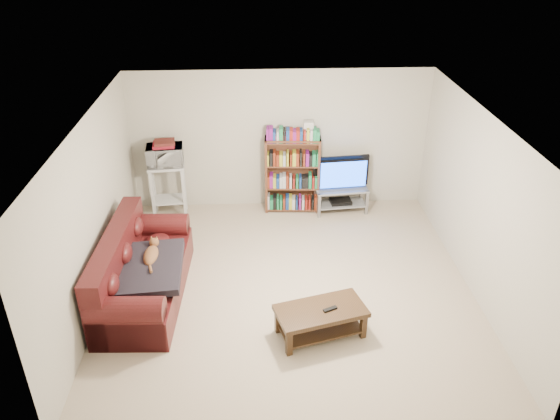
{
  "coord_description": "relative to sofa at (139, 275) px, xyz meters",
  "views": [
    {
      "loc": [
        -0.42,
        -6.14,
        4.57
      ],
      "look_at": [
        -0.1,
        0.4,
        1.0
      ],
      "focal_mm": 35.0,
      "sensor_mm": 36.0,
      "label": 1
    }
  ],
  "objects": [
    {
      "name": "blanket",
      "position": [
        0.18,
        -0.16,
        0.22
      ],
      "size": [
        0.9,
        1.14,
        0.19
      ],
      "primitive_type": "cube",
      "rotation": [
        0.05,
        -0.04,
        0.04
      ],
      "color": "black",
      "rests_on": "sofa"
    },
    {
      "name": "wall_left",
      "position": [
        -0.49,
        0.1,
        0.87
      ],
      "size": [
        0.0,
        5.0,
        5.0
      ],
      "primitive_type": "plane",
      "rotation": [
        1.57,
        0.0,
        1.57
      ],
      "color": "beige",
      "rests_on": "ground"
    },
    {
      "name": "wall_front",
      "position": [
        2.01,
        -2.4,
        0.87
      ],
      "size": [
        5.0,
        0.0,
        5.0
      ],
      "primitive_type": "plane",
      "rotation": [
        -1.57,
        0.0,
        0.0
      ],
      "color": "beige",
      "rests_on": "ground"
    },
    {
      "name": "television",
      "position": [
        3.05,
        2.24,
        0.39
      ],
      "size": [
        0.96,
        0.22,
        0.55
      ],
      "primitive_type": "imported",
      "rotation": [
        0.0,
        0.0,
        3.24
      ],
      "color": "black",
      "rests_on": "tv_stand"
    },
    {
      "name": "dvd_player",
      "position": [
        3.05,
        2.24,
        -0.14
      ],
      "size": [
        0.38,
        0.28,
        0.06
      ],
      "primitive_type": "cube",
      "rotation": [
        0.0,
        0.0,
        0.1
      ],
      "color": "black",
      "rests_on": "tv_stand"
    },
    {
      "name": "shelf_clutter",
      "position": [
        2.31,
        2.35,
        1.1
      ],
      "size": [
        0.68,
        0.22,
        0.28
      ],
      "rotation": [
        0.0,
        0.0,
        -0.06
      ],
      "color": "silver",
      "rests_on": "bookshelf"
    },
    {
      "name": "cat",
      "position": [
        0.19,
        0.04,
        0.28
      ],
      "size": [
        0.27,
        0.61,
        0.18
      ],
      "primitive_type": null,
      "rotation": [
        0.0,
        0.0,
        -0.04
      ],
      "color": "brown",
      "rests_on": "sofa"
    },
    {
      "name": "coffee_table",
      "position": [
        2.34,
        -0.89,
        -0.06
      ],
      "size": [
        1.18,
        0.81,
        0.39
      ],
      "rotation": [
        0.0,
        0.0,
        0.27
      ],
      "color": "#362313",
      "rests_on": "floor"
    },
    {
      "name": "microwave_stand",
      "position": [
        0.12,
        2.25,
        0.27
      ],
      "size": [
        0.63,
        0.49,
        0.95
      ],
      "rotation": [
        0.0,
        0.0,
        0.1
      ],
      "color": "silver",
      "rests_on": "floor"
    },
    {
      "name": "tv_stand",
      "position": [
        3.05,
        2.24,
        -0.03
      ],
      "size": [
        0.92,
        0.48,
        0.44
      ],
      "rotation": [
        0.0,
        0.0,
        0.1
      ],
      "color": "#999EA3",
      "rests_on": "floor"
    },
    {
      "name": "bookshelf",
      "position": [
        2.21,
        2.34,
        0.35
      ],
      "size": [
        0.94,
        0.34,
        1.33
      ],
      "rotation": [
        0.0,
        0.0,
        -0.06
      ],
      "color": "brown",
      "rests_on": "floor"
    },
    {
      "name": "remote",
      "position": [
        2.45,
        -0.91,
        0.07
      ],
      "size": [
        0.18,
        0.12,
        0.02
      ],
      "primitive_type": "cube",
      "rotation": [
        0.0,
        0.0,
        0.42
      ],
      "color": "black",
      "rests_on": "coffee_table"
    },
    {
      "name": "sofa",
      "position": [
        0.0,
        0.0,
        0.0
      ],
      "size": [
        1.04,
        2.25,
        0.94
      ],
      "rotation": [
        0.0,
        0.0,
        -0.04
      ],
      "color": "#461213",
      "rests_on": "floor"
    },
    {
      "name": "floor",
      "position": [
        2.01,
        0.1,
        -0.33
      ],
      "size": [
        5.0,
        5.0,
        0.0
      ],
      "primitive_type": "plane",
      "color": "beige",
      "rests_on": "ground"
    },
    {
      "name": "game_boxes",
      "position": [
        0.12,
        2.25,
        0.96
      ],
      "size": [
        0.37,
        0.33,
        0.05
      ],
      "primitive_type": "cube",
      "rotation": [
        0.0,
        0.0,
        0.1
      ],
      "color": "maroon",
      "rests_on": "microwave"
    },
    {
      "name": "ceiling",
      "position": [
        2.01,
        0.1,
        2.07
      ],
      "size": [
        5.0,
        5.0,
        0.0
      ],
      "primitive_type": "plane",
      "rotation": [
        3.14,
        0.0,
        0.0
      ],
      "color": "white",
      "rests_on": "ground"
    },
    {
      "name": "wall_right",
      "position": [
        4.51,
        0.1,
        0.87
      ],
      "size": [
        0.0,
        5.0,
        5.0
      ],
      "primitive_type": "plane",
      "rotation": [
        1.57,
        0.0,
        -1.57
      ],
      "color": "beige",
      "rests_on": "ground"
    },
    {
      "name": "wall_back",
      "position": [
        2.01,
        2.6,
        0.87
      ],
      "size": [
        5.0,
        0.0,
        5.0
      ],
      "primitive_type": "plane",
      "rotation": [
        1.57,
        0.0,
        0.0
      ],
      "color": "beige",
      "rests_on": "ground"
    },
    {
      "name": "microwave",
      "position": [
        0.12,
        2.25,
        0.78
      ],
      "size": [
        0.62,
        0.45,
        0.32
      ],
      "primitive_type": "imported",
      "rotation": [
        0.0,
        0.0,
        0.1
      ],
      "color": "silver",
      "rests_on": "microwave_stand"
    }
  ]
}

